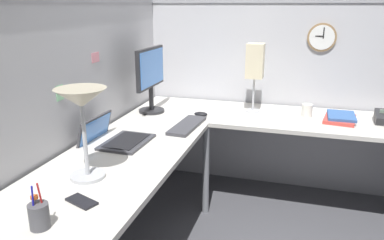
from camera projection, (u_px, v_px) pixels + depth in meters
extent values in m
plane|color=#47474C|center=(221.00, 226.00, 2.72)|extent=(6.80, 6.80, 0.00)
cube|color=#B2B2B7|center=(78.00, 130.00, 2.39)|extent=(2.57, 0.10, 1.55)
cube|color=#939399|center=(66.00, 0.00, 2.16)|extent=(2.57, 0.12, 0.03)
cube|color=#B2B2B7|center=(275.00, 97.00, 3.22)|extent=(0.10, 2.37, 1.55)
cube|color=#939399|center=(281.00, 1.00, 2.98)|extent=(0.12, 2.37, 0.03)
cube|color=beige|center=(136.00, 145.00, 2.29)|extent=(2.35, 0.66, 0.03)
cube|color=beige|center=(317.00, 121.00, 2.78)|extent=(0.66, 1.49, 0.03)
cylinder|color=slate|center=(206.00, 171.00, 2.81)|extent=(0.05, 0.05, 0.70)
cylinder|color=#232326|center=(152.00, 111.00, 2.95)|extent=(0.20, 0.20, 0.02)
cylinder|color=#232326|center=(151.00, 98.00, 2.92)|extent=(0.04, 0.04, 0.20)
cube|color=#232326|center=(150.00, 68.00, 2.85)|extent=(0.46, 0.03, 0.30)
cube|color=#4C84D8|center=(152.00, 68.00, 2.84)|extent=(0.42, 0.01, 0.26)
cube|color=#38383D|center=(127.00, 142.00, 2.28)|extent=(0.35, 0.25, 0.02)
cube|color=black|center=(127.00, 140.00, 2.28)|extent=(0.30, 0.19, 0.00)
cube|color=#38383D|center=(94.00, 132.00, 2.34)|extent=(0.34, 0.08, 0.22)
cube|color=#4C84D8|center=(95.00, 133.00, 2.34)|extent=(0.31, 0.06, 0.18)
cube|color=#38383D|center=(187.00, 125.00, 2.59)|extent=(0.44, 0.17, 0.02)
ellipsoid|color=black|center=(201.00, 114.00, 2.83)|extent=(0.06, 0.10, 0.03)
cylinder|color=#B7BABF|center=(88.00, 176.00, 1.83)|extent=(0.17, 0.17, 0.02)
cylinder|color=#B7BABF|center=(85.00, 139.00, 1.78)|extent=(0.02, 0.02, 0.38)
cone|color=#B2A88C|center=(81.00, 98.00, 1.72)|extent=(0.24, 0.24, 0.09)
cylinder|color=#4C4C51|center=(39.00, 216.00, 1.41)|extent=(0.08, 0.08, 0.10)
cylinder|color=#1E1EB2|center=(33.00, 202.00, 1.38)|extent=(0.01, 0.01, 0.13)
cylinder|color=#B21E1E|center=(41.00, 199.00, 1.40)|extent=(0.01, 0.02, 0.13)
cylinder|color=#D8591E|center=(34.00, 197.00, 1.39)|extent=(0.03, 0.03, 0.01)
cube|color=black|center=(82.00, 201.00, 1.60)|extent=(0.11, 0.16, 0.01)
cube|color=#BF3F38|center=(340.00, 119.00, 2.72)|extent=(0.31, 0.25, 0.02)
cube|color=#335999|center=(341.00, 116.00, 2.73)|extent=(0.26, 0.19, 0.02)
cylinder|color=#B7BABF|center=(253.00, 111.00, 2.96)|extent=(0.11, 0.11, 0.01)
cylinder|color=#B7BABF|center=(253.00, 94.00, 2.92)|extent=(0.02, 0.02, 0.27)
cube|color=beige|center=(255.00, 61.00, 2.84)|extent=(0.13, 0.13, 0.26)
cylinder|color=silver|center=(307.00, 110.00, 2.81)|extent=(0.08, 0.08, 0.10)
cylinder|color=olive|center=(322.00, 37.00, 2.93)|extent=(0.03, 0.22, 0.22)
cylinder|color=white|center=(322.00, 37.00, 2.91)|extent=(0.00, 0.19, 0.19)
cube|color=black|center=(319.00, 36.00, 2.91)|extent=(0.00, 0.06, 0.01)
cube|color=black|center=(324.00, 33.00, 2.90)|extent=(0.00, 0.01, 0.08)
cube|color=pink|center=(95.00, 57.00, 2.41)|extent=(0.09, 0.00, 0.06)
cube|color=#8CCC99|center=(60.00, 93.00, 2.09)|extent=(0.06, 0.00, 0.09)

